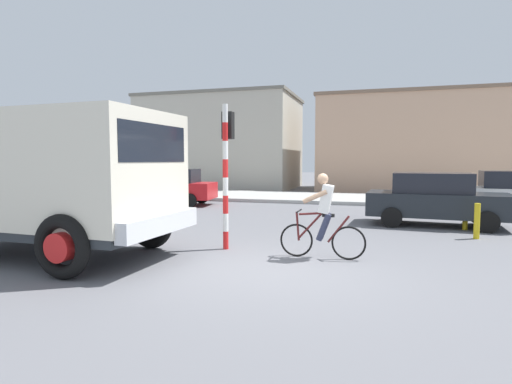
{
  "coord_description": "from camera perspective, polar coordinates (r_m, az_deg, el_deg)",
  "views": [
    {
      "loc": [
        1.57,
        -7.07,
        1.98
      ],
      "look_at": [
        -1.27,
        2.5,
        1.2
      ],
      "focal_mm": 28.6,
      "sensor_mm": 36.0,
      "label": 1
    }
  ],
  "objects": [
    {
      "name": "ground_plane",
      "position": [
        7.5,
        3.95,
        -10.84
      ],
      "size": [
        120.0,
        120.0,
        0.0
      ],
      "primitive_type": "plane",
      "color": "slate"
    },
    {
      "name": "sidewalk_far",
      "position": [
        20.84,
        12.15,
        -0.87
      ],
      "size": [
        80.0,
        5.0,
        0.16
      ],
      "primitive_type": "cube",
      "color": "#ADADA8",
      "rests_on": "ground"
    },
    {
      "name": "truck_foreground",
      "position": [
        9.41,
        -27.12,
        2.08
      ],
      "size": [
        5.52,
        3.02,
        2.9
      ],
      "color": "silver",
      "rests_on": "ground"
    },
    {
      "name": "cyclist",
      "position": [
        8.3,
        9.35,
        -3.32
      ],
      "size": [
        1.73,
        0.5,
        1.72
      ],
      "color": "black",
      "rests_on": "ground"
    },
    {
      "name": "traffic_light_pole",
      "position": [
        9.07,
        -4.14,
        5.01
      ],
      "size": [
        0.24,
        0.43,
        3.2
      ],
      "color": "red",
      "rests_on": "ground"
    },
    {
      "name": "car_red_near",
      "position": [
        13.44,
        23.8,
        -0.88
      ],
      "size": [
        4.13,
        2.14,
        1.6
      ],
      "color": "#1E2328",
      "rests_on": "ground"
    },
    {
      "name": "car_white_mid",
      "position": [
        18.44,
        -11.93,
        0.75
      ],
      "size": [
        4.18,
        2.24,
        1.6
      ],
      "color": "red",
      "rests_on": "ground"
    },
    {
      "name": "car_far_side",
      "position": [
        17.14,
        32.16,
        -0.11
      ],
      "size": [
        4.13,
        2.13,
        1.6
      ],
      "color": "white",
      "rests_on": "ground"
    },
    {
      "name": "bollard_near",
      "position": [
        11.69,
        28.51,
        -3.6
      ],
      "size": [
        0.14,
        0.14,
        0.9
      ],
      "primitive_type": "cylinder",
      "color": "gold",
      "rests_on": "ground"
    },
    {
      "name": "bollard_far",
      "position": [
        13.05,
        27.24,
        -2.76
      ],
      "size": [
        0.14,
        0.14,
        0.9
      ],
      "primitive_type": "cylinder",
      "color": "gold",
      "rests_on": "ground"
    },
    {
      "name": "building_corner_left",
      "position": [
        30.06,
        -4.75,
        6.9
      ],
      "size": [
        10.81,
        7.11,
        6.52
      ],
      "color": "#B2AD9E",
      "rests_on": "ground"
    },
    {
      "name": "building_mid_block",
      "position": [
        28.38,
        20.53,
        6.33
      ],
      "size": [
        11.35,
        7.0,
        6.08
      ],
      "color": "tan",
      "rests_on": "ground"
    }
  ]
}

